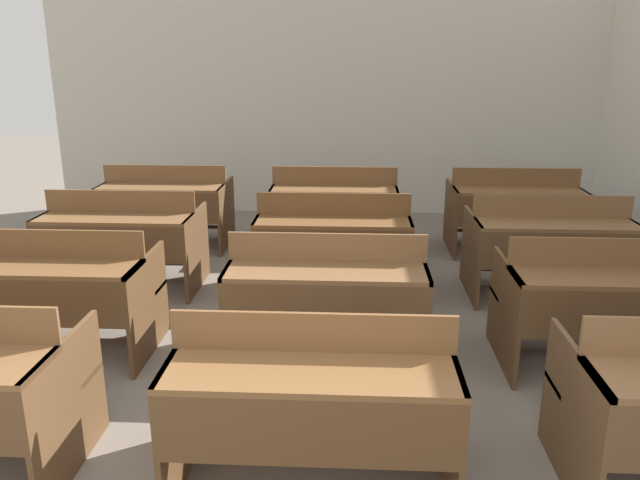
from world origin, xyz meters
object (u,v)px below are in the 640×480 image
(bench_back_right, at_px, (514,208))
(bench_third_center, at_px, (333,241))
(bench_front_center, at_px, (313,398))
(bench_second_left, at_px, (52,290))
(bench_third_left, at_px, (122,238))
(bench_back_left, at_px, (166,204))
(bench_second_center, at_px, (327,294))
(bench_back_center, at_px, (334,206))
(bench_third_right, at_px, (549,244))
(bench_second_right, at_px, (607,301))
(wastepaper_bin, at_px, (588,217))

(bench_back_right, bearing_deg, bench_third_center, -144.83)
(bench_front_center, height_order, bench_second_left, same)
(bench_third_left, bearing_deg, bench_back_left, 89.55)
(bench_front_center, relative_size, bench_second_center, 1.00)
(bench_second_left, bearing_deg, bench_back_center, 53.97)
(bench_third_right, bearing_deg, bench_second_right, -90.18)
(bench_front_center, height_order, bench_third_left, same)
(bench_third_center, relative_size, bench_back_right, 1.00)
(bench_front_center, height_order, bench_third_right, same)
(bench_third_left, xyz_separation_m, bench_back_left, (0.01, 1.30, 0.00))
(bench_second_center, relative_size, bench_back_left, 1.00)
(bench_back_center, relative_size, bench_back_right, 1.00)
(bench_third_center, relative_size, wastepaper_bin, 3.74)
(bench_second_center, relative_size, bench_third_left, 1.00)
(bench_second_center, bearing_deg, bench_front_center, -90.43)
(bench_third_left, distance_m, bench_back_left, 1.30)
(bench_second_right, distance_m, bench_third_right, 1.28)
(bench_back_left, bearing_deg, bench_third_center, -35.12)
(bench_second_left, height_order, bench_back_right, same)
(bench_front_center, distance_m, bench_second_right, 2.28)
(bench_third_right, relative_size, bench_back_left, 1.00)
(bench_front_center, relative_size, bench_second_left, 1.00)
(bench_back_left, relative_size, wastepaper_bin, 3.74)
(bench_front_center, distance_m, bench_back_left, 4.32)
(bench_second_left, distance_m, wastepaper_bin, 5.97)
(bench_second_left, relative_size, wastepaper_bin, 3.74)
(bench_back_center, bearing_deg, bench_third_left, -144.96)
(bench_front_center, xyz_separation_m, bench_back_center, (-0.02, 3.90, 0.00))
(bench_second_center, distance_m, bench_back_left, 3.18)
(bench_third_left, height_order, bench_third_right, same)
(bench_second_left, xyz_separation_m, wastepaper_bin, (4.88, 3.43, -0.30))
(bench_second_right, bearing_deg, wastepaper_bin, 71.91)
(bench_third_right, xyz_separation_m, bench_back_right, (0.02, 1.32, 0.00))
(bench_second_right, xyz_separation_m, bench_back_right, (0.02, 2.60, 0.00))
(bench_second_left, height_order, wastepaper_bin, bench_second_left)
(bench_second_center, distance_m, bench_back_right, 3.19)
(bench_second_left, bearing_deg, bench_second_center, 0.36)
(bench_third_left, bearing_deg, bench_third_right, -0.05)
(bench_third_right, xyz_separation_m, bench_back_center, (-1.89, 1.30, 0.00))
(bench_third_center, xyz_separation_m, wastepaper_bin, (2.97, 2.15, -0.30))
(bench_second_center, relative_size, bench_back_center, 1.00)
(bench_front_center, bearing_deg, bench_third_center, 89.75)
(bench_third_left, distance_m, bench_back_center, 2.26)
(bench_back_center, bearing_deg, bench_back_right, 0.51)
(bench_back_right, distance_m, wastepaper_bin, 1.41)
(bench_third_center, distance_m, bench_back_center, 1.30)
(bench_second_left, bearing_deg, bench_third_left, 88.75)
(bench_third_center, xyz_separation_m, bench_back_center, (-0.03, 1.30, 0.00))
(bench_third_right, bearing_deg, bench_third_left, 179.95)
(bench_back_right, bearing_deg, bench_third_right, -90.84)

